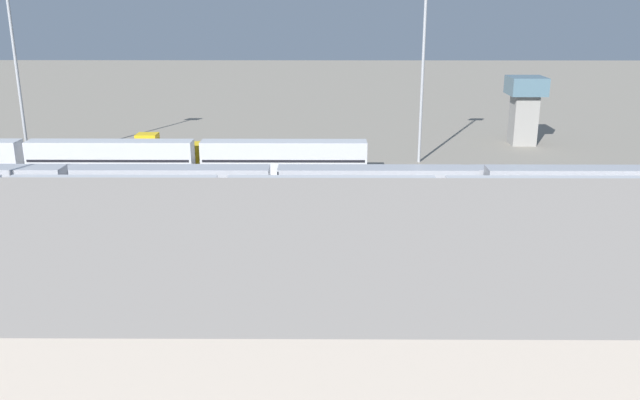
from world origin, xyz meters
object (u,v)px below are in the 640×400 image
(train_on_track_6, at_px, (347,215))
(train_on_track_4, at_px, (275,188))
(light_mast_2, at_px, (424,45))
(train_on_track_3, at_px, (263,181))
(train_on_track_1, at_px, (111,158))
(light_mast_0, at_px, (13,42))
(maintenance_shed, at_px, (408,349))
(control_tower, at_px, (525,105))
(train_on_track_5, at_px, (222,200))
(train_on_track_0, at_px, (167,154))

(train_on_track_6, height_order, train_on_track_4, same)
(light_mast_2, bearing_deg, train_on_track_6, 70.34)
(train_on_track_3, relative_size, train_on_track_1, 1.95)
(train_on_track_3, bearing_deg, light_mast_0, -25.36)
(light_mast_0, bearing_deg, maintenance_shed, 126.43)
(maintenance_shed, bearing_deg, light_mast_0, -53.57)
(light_mast_0, relative_size, control_tower, 2.47)
(train_on_track_5, relative_size, light_mast_0, 3.36)
(train_on_track_6, xyz_separation_m, light_mast_0, (47.27, -32.62, 15.39))
(train_on_track_6, distance_m, train_on_track_0, 39.39)
(train_on_track_6, bearing_deg, train_on_track_5, -20.08)
(train_on_track_6, bearing_deg, train_on_track_0, -49.60)
(train_on_track_3, xyz_separation_m, maintenance_shed, (-12.10, 49.15, 4.35))
(train_on_track_3, distance_m, maintenance_shed, 50.80)
(train_on_track_5, xyz_separation_m, train_on_track_6, (-13.68, 5.00, 0.00))
(train_on_track_3, relative_size, control_tower, 12.09)
(train_on_track_3, bearing_deg, light_mast_2, -139.55)
(train_on_track_4, xyz_separation_m, train_on_track_0, (17.33, -20.00, -0.46))
(maintenance_shed, bearing_deg, train_on_track_6, -86.63)
(train_on_track_3, relative_size, train_on_track_6, 2.94)
(train_on_track_6, bearing_deg, maintenance_shed, 93.37)
(train_on_track_0, distance_m, light_mast_0, 27.03)
(maintenance_shed, xyz_separation_m, control_tower, (-29.55, -81.28, 0.38))
(light_mast_0, bearing_deg, train_on_track_0, 173.13)
(train_on_track_3, bearing_deg, maintenance_shed, 103.83)
(train_on_track_3, relative_size, train_on_track_5, 1.45)
(train_on_track_3, distance_m, light_mast_2, 33.04)
(control_tower, bearing_deg, train_on_track_5, 42.96)
(train_on_track_5, xyz_separation_m, train_on_track_1, (18.50, -20.00, -0.00))
(maintenance_shed, bearing_deg, train_on_track_1, -59.97)
(train_on_track_5, relative_size, maintenance_shed, 1.60)
(train_on_track_3, height_order, light_mast_0, light_mast_0)
(train_on_track_0, bearing_deg, train_on_track_3, 135.82)
(train_on_track_3, xyz_separation_m, light_mast_0, (37.18, -17.62, 15.93))
(train_on_track_6, relative_size, train_on_track_4, 0.49)
(train_on_track_0, bearing_deg, train_on_track_5, 115.36)
(train_on_track_1, height_order, maintenance_shed, maintenance_shed)
(train_on_track_5, bearing_deg, train_on_track_4, -137.63)
(train_on_track_5, bearing_deg, train_on_track_1, -47.23)
(train_on_track_3, bearing_deg, train_on_track_1, -24.36)
(maintenance_shed, distance_m, control_tower, 86.49)
(train_on_track_5, xyz_separation_m, maintenance_shed, (-15.69, 39.15, 3.81))
(train_on_track_1, bearing_deg, train_on_track_4, 147.98)
(train_on_track_5, distance_m, train_on_track_4, 7.42)
(maintenance_shed, relative_size, control_tower, 5.20)
(train_on_track_3, height_order, control_tower, control_tower)
(train_on_track_1, height_order, control_tower, control_tower)
(train_on_track_3, xyz_separation_m, train_on_track_5, (3.59, 10.00, 0.54))
(train_on_track_3, xyz_separation_m, train_on_track_0, (15.44, -15.00, 0.09))
(train_on_track_1, distance_m, light_mast_0, 22.86)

